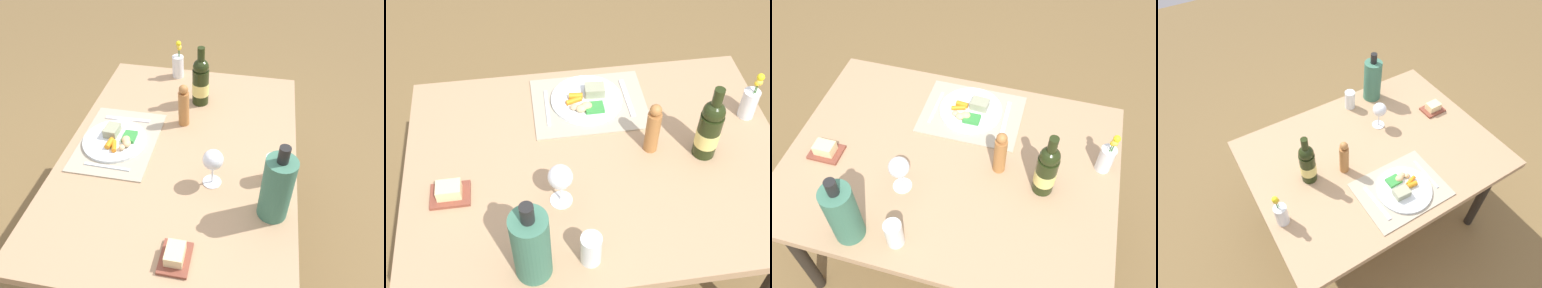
# 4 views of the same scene
# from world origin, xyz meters

# --- Properties ---
(ground_plane) EXTENTS (8.00, 8.00, 0.00)m
(ground_plane) POSITION_xyz_m (0.00, 0.00, 0.00)
(ground_plane) COLOR brown
(dining_table) EXTENTS (1.33, 0.98, 0.71)m
(dining_table) POSITION_xyz_m (0.00, 0.00, 0.64)
(dining_table) COLOR tan
(dining_table) RESTS_ON ground_plane
(placemat) EXTENTS (0.44, 0.33, 0.01)m
(placemat) POSITION_xyz_m (-0.02, -0.28, 0.71)
(placemat) COLOR #AEA289
(placemat) RESTS_ON dining_table
(dinner_plate) EXTENTS (0.28, 0.28, 0.05)m
(dinner_plate) POSITION_xyz_m (-0.01, -0.29, 0.73)
(dinner_plate) COLOR white
(dinner_plate) RESTS_ON placemat
(fork) EXTENTS (0.03, 0.21, 0.00)m
(fork) POSITION_xyz_m (-0.17, -0.28, 0.72)
(fork) COLOR silver
(fork) RESTS_ON placemat
(knife) EXTENTS (0.02, 0.19, 0.00)m
(knife) POSITION_xyz_m (0.15, -0.27, 0.72)
(knife) COLOR silver
(knife) RESTS_ON placemat
(cooler_bottle) EXTENTS (0.11, 0.11, 0.32)m
(cooler_bottle) POSITION_xyz_m (0.25, 0.39, 0.84)
(cooler_bottle) COLOR #3C7158
(cooler_bottle) RESTS_ON dining_table
(wine_glass) EXTENTS (0.08, 0.08, 0.16)m
(wine_glass) POSITION_xyz_m (0.14, 0.16, 0.83)
(wine_glass) COLOR white
(wine_glass) RESTS_ON dining_table
(wine_bottle) EXTENTS (0.08, 0.08, 0.30)m
(wine_bottle) POSITION_xyz_m (-0.38, 0.02, 0.83)
(wine_bottle) COLOR black
(wine_bottle) RESTS_ON dining_table
(butter_dish) EXTENTS (0.13, 0.10, 0.05)m
(butter_dish) POSITION_xyz_m (0.50, 0.09, 0.73)
(butter_dish) COLOR brown
(butter_dish) RESTS_ON dining_table
(water_tumbler) EXTENTS (0.06, 0.06, 0.12)m
(water_tumbler) POSITION_xyz_m (0.08, 0.38, 0.76)
(water_tumbler) COLOR silver
(water_tumbler) RESTS_ON dining_table
(pepper_mill) EXTENTS (0.05, 0.05, 0.21)m
(pepper_mill) POSITION_xyz_m (-0.20, -0.02, 0.81)
(pepper_mill) COLOR #AA6E38
(pepper_mill) RESTS_ON dining_table
(flower_vase) EXTENTS (0.06, 0.06, 0.20)m
(flower_vase) POSITION_xyz_m (-0.59, -0.13, 0.78)
(flower_vase) COLOR silver
(flower_vase) RESTS_ON dining_table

